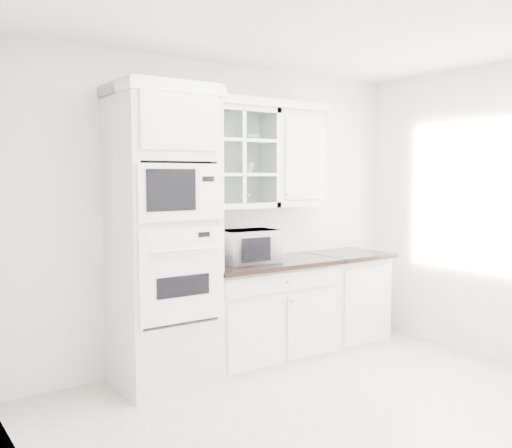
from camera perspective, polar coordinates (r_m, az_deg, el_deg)
ground at (r=4.20m, az=9.86°, el=-18.89°), size 4.00×3.50×0.01m
room_shell at (r=4.16m, az=6.04°, el=6.06°), size 4.00×3.50×2.70m
oven_column at (r=4.61m, az=-9.29°, el=-1.31°), size 0.76×0.68×2.40m
base_cabinet_run at (r=5.28m, az=0.94°, el=-8.59°), size 1.32×0.67×0.92m
extra_base_cabinet at (r=5.90m, az=8.91°, el=-7.21°), size 0.72×0.67×0.92m
upper_cabinet_glass at (r=5.11m, az=-2.23°, el=6.65°), size 0.80×0.33×0.90m
upper_cabinet_solid at (r=5.50m, az=3.74°, el=6.51°), size 0.55×0.33×0.90m
crown_molding at (r=5.07m, az=-3.12°, el=12.15°), size 2.14×0.38×0.07m
countertop_microwave at (r=5.05m, az=-0.84°, el=-2.24°), size 0.54×0.46×0.29m
bowl_a at (r=5.03m, az=-3.69°, el=8.82°), size 0.30×0.30×0.06m
bowl_b at (r=5.22m, az=-0.54°, el=8.66°), size 0.21×0.21×0.05m
cup_a at (r=5.03m, az=-4.07°, el=5.57°), size 0.11×0.11×0.09m
cup_b at (r=5.20m, az=-0.75°, el=5.63°), size 0.14×0.14×0.10m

